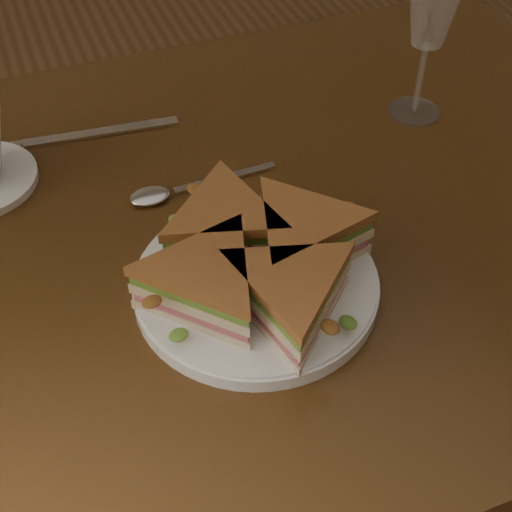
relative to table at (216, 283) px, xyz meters
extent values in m
cube|color=#321C0B|center=(0.00, 0.00, 0.08)|extent=(1.20, 0.80, 0.04)
cylinder|color=black|center=(0.54, 0.34, -0.30)|extent=(0.06, 0.06, 0.71)
cylinder|color=white|center=(0.01, -0.11, 0.11)|extent=(0.25, 0.25, 0.02)
cube|color=silver|center=(0.04, 0.07, 0.10)|extent=(0.13, 0.01, 0.00)
ellipsoid|color=silver|center=(-0.05, 0.06, 0.10)|extent=(0.05, 0.03, 0.01)
cube|color=silver|center=(-0.08, 0.22, 0.10)|extent=(0.20, 0.04, 0.00)
cube|color=silver|center=(-0.17, 0.22, 0.10)|extent=(0.05, 0.01, 0.00)
cylinder|color=white|center=(0.33, 0.11, 0.10)|extent=(0.07, 0.07, 0.00)
cylinder|color=white|center=(0.33, 0.11, 0.15)|extent=(0.01, 0.01, 0.10)
cone|color=white|center=(0.33, 0.11, 0.26)|extent=(0.07, 0.07, 0.11)
camera|label=1|loc=(-0.17, -0.57, 0.64)|focal=50.00mm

